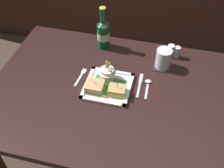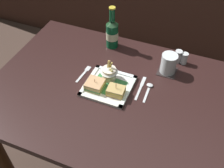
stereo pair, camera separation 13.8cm
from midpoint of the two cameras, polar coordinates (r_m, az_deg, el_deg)
ground_plane at (r=2.02m, az=-1.40°, el=-16.42°), size 6.00×6.00×0.00m
dining_table at (r=1.49m, az=-1.82°, el=-5.01°), size 1.32×0.91×0.75m
square_plate at (r=1.42m, az=-3.66°, el=-0.65°), size 0.24×0.24×0.02m
sandwich_half_left at (r=1.39m, az=-6.44°, el=-0.67°), size 0.09×0.09×0.06m
sandwich_half_right at (r=1.36m, az=-1.84°, el=-1.53°), size 0.09×0.07×0.07m
fries_cup at (r=1.42m, az=-3.80°, el=2.31°), size 0.09×0.09×0.12m
beer_bottle at (r=1.63m, az=-4.31°, el=10.46°), size 0.07×0.07×0.26m
drink_coaster at (r=1.55m, az=7.94°, el=3.57°), size 0.10×0.10×0.00m
water_glass at (r=1.52m, az=8.12°, el=4.96°), size 0.09×0.09×0.11m
fork at (r=1.50m, az=-9.16°, el=1.54°), size 0.03×0.14×0.00m
knife at (r=1.43m, az=3.10°, el=-0.16°), size 0.02×0.18×0.00m
spoon at (r=1.43m, az=4.79°, el=-0.17°), size 0.03×0.14×0.01m
salt_shaker at (r=1.61m, az=9.72°, el=6.61°), size 0.04×0.04×0.08m
pepper_shaker at (r=1.61m, az=10.99°, el=6.31°), size 0.04×0.04×0.07m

